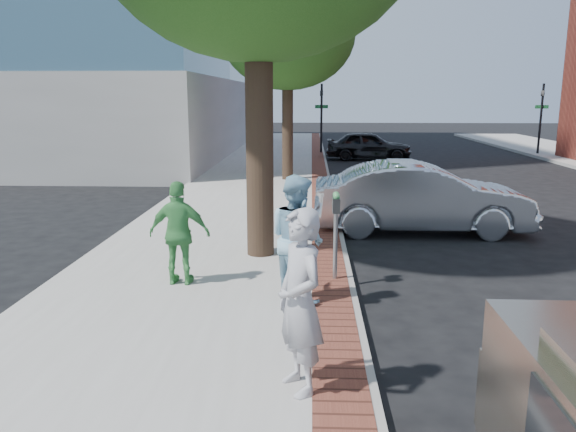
# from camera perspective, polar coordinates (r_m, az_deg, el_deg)

# --- Properties ---
(ground) EXTENTS (120.00, 120.00, 0.00)m
(ground) POSITION_cam_1_polar(r_m,az_deg,el_deg) (9.19, -0.08, -8.03)
(ground) COLOR black
(ground) RESTS_ON ground
(sidewalk) EXTENTS (5.00, 60.00, 0.15)m
(sidewalk) POSITION_cam_1_polar(r_m,az_deg,el_deg) (17.01, -3.98, 1.61)
(sidewalk) COLOR #9E9991
(sidewalk) RESTS_ON ground
(brick_strip) EXTENTS (0.60, 60.00, 0.01)m
(brick_strip) POSITION_cam_1_polar(r_m,az_deg,el_deg) (16.89, 3.46, 1.83)
(brick_strip) COLOR brown
(brick_strip) RESTS_ON sidewalk
(curb) EXTENTS (0.10, 60.00, 0.15)m
(curb) POSITION_cam_1_polar(r_m,az_deg,el_deg) (16.92, 4.64, 1.55)
(curb) COLOR gray
(curb) RESTS_ON ground
(office_base) EXTENTS (18.20, 22.20, 4.00)m
(office_base) POSITION_cam_1_polar(r_m,az_deg,el_deg) (33.43, -21.50, 9.29)
(office_base) COLOR gray
(office_base) RESTS_ON ground
(signal_near) EXTENTS (0.70, 0.15, 3.80)m
(signal_near) POSITION_cam_1_polar(r_m,az_deg,el_deg) (30.64, 3.42, 10.38)
(signal_near) COLOR black
(signal_near) RESTS_ON ground
(signal_far) EXTENTS (0.70, 0.15, 3.80)m
(signal_far) POSITION_cam_1_polar(r_m,az_deg,el_deg) (32.95, 24.33, 9.47)
(signal_far) COLOR black
(signal_far) RESTS_ON ground
(tree_far) EXTENTS (4.80, 4.80, 7.14)m
(tree_far) POSITION_cam_1_polar(r_m,az_deg,el_deg) (20.75, -0.05, 18.01)
(tree_far) COLOR black
(tree_far) RESTS_ON sidewalk
(parking_meter) EXTENTS (0.12, 0.32, 1.47)m
(parking_meter) POSITION_cam_1_polar(r_m,az_deg,el_deg) (9.24, 4.89, -0.17)
(parking_meter) COLOR gray
(parking_meter) RESTS_ON sidewalk
(person_gray) EXTENTS (0.73, 0.84, 1.94)m
(person_gray) POSITION_cam_1_polar(r_m,az_deg,el_deg) (5.76, 1.21, -8.69)
(person_gray) COLOR #A6A6AB
(person_gray) RESTS_ON sidewalk
(person_officer) EXTENTS (1.14, 1.17, 1.90)m
(person_officer) POSITION_cam_1_polar(r_m,az_deg,el_deg) (8.32, 0.88, -2.25)
(person_officer) COLOR #88BAD3
(person_officer) RESTS_ON sidewalk
(person_green) EXTENTS (1.01, 0.47, 1.69)m
(person_green) POSITION_cam_1_polar(r_m,az_deg,el_deg) (9.20, -10.96, -1.74)
(person_green) COLOR #469A4D
(person_green) RESTS_ON sidewalk
(sedan_silver) EXTENTS (5.02, 1.80, 1.65)m
(sedan_silver) POSITION_cam_1_polar(r_m,az_deg,el_deg) (13.52, 13.38, 1.81)
(sedan_silver) COLOR silver
(sedan_silver) RESTS_ON ground
(bg_car) EXTENTS (4.35, 2.01, 1.44)m
(bg_car) POSITION_cam_1_polar(r_m,az_deg,el_deg) (28.70, 8.20, 7.10)
(bg_car) COLOR black
(bg_car) RESTS_ON ground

